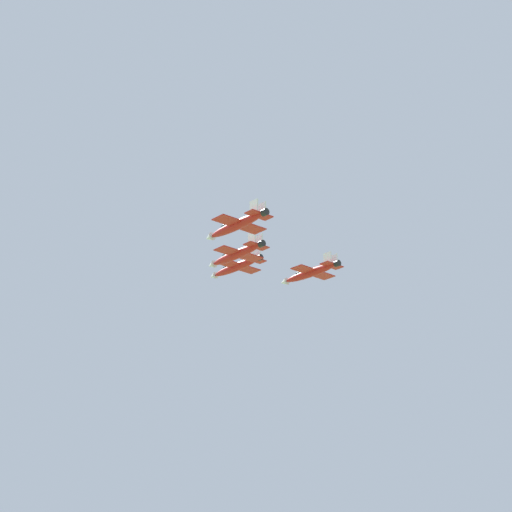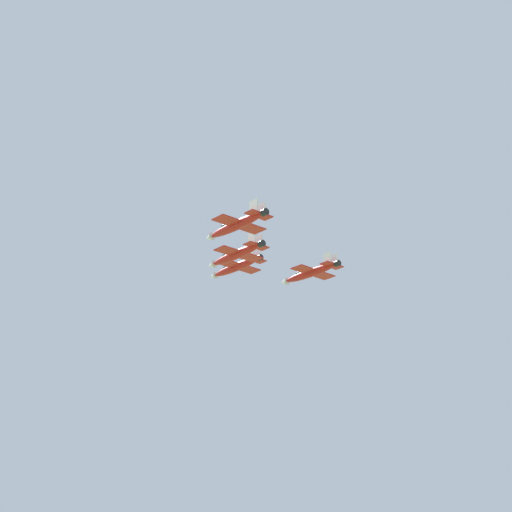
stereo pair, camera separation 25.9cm
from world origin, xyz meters
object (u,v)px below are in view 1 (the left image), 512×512
object	(u,v)px
jet_lead	(236,267)
jet_right_wingman	(310,272)
jet_left_wingman	(236,254)
jet_left_outer	(237,225)

from	to	relation	value
jet_lead	jet_right_wingman	world-z (taller)	jet_lead
jet_right_wingman	jet_lead	bearing A→B (deg)	39.35
jet_lead	jet_left_wingman	world-z (taller)	jet_lead
jet_lead	jet_left_wingman	size ratio (longest dim) A/B	1.00
jet_right_wingman	jet_left_outer	xyz separation A→B (m)	(-34.70, 0.66, -1.71)
jet_lead	jet_left_outer	xyz separation A→B (m)	(-29.60, -15.17, -3.94)
jet_lead	jet_right_wingman	xyz separation A→B (m)	(5.10, -15.83, -2.23)
jet_lead	jet_left_outer	distance (m)	33.49
jet_left_wingman	jet_lead	bearing A→B (deg)	-39.47
jet_lead	jet_left_wingman	xyz separation A→B (m)	(-14.80, -7.58, -3.45)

